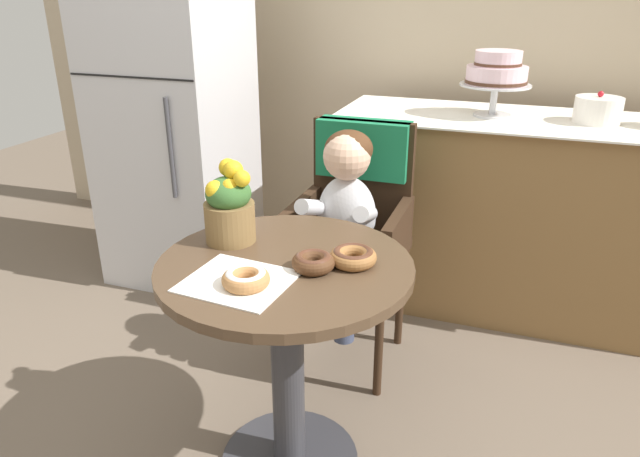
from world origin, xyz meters
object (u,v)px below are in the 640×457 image
Objects in this scene: donut_front at (313,261)px; round_layer_cake at (598,110)px; tiered_cake_stand at (497,73)px; cafe_table at (287,327)px; seated_child at (344,210)px; donut_mid at (246,278)px; flower_vase at (229,205)px; donut_side at (353,256)px; wicker_chair at (356,205)px; refrigerator at (174,113)px.

donut_front is 1.54m from round_layer_cake.
tiered_cake_stand is 0.44m from round_layer_cake.
cafe_table is 0.99× the size of seated_child.
tiered_cake_stand reaches higher than donut_mid.
flower_vase is at bearing 161.86° from donut_front.
donut_side is 1.43m from round_layer_cake.
round_layer_cake is at bearing 41.68° from seated_child.
wicker_chair is 0.87m from donut_mid.
refrigerator reaches higher than flower_vase.
donut_side is at bearing 16.77° from cafe_table.
refrigerator is (-1.14, 1.11, 0.11)m from donut_front.
tiered_cake_stand is 1.52m from refrigerator.
flower_vase is at bearing 124.99° from donut_mid.
cafe_table is at bearing -123.18° from round_layer_cake.
seated_child is at bearing -27.80° from refrigerator.
donut_side is 0.08× the size of refrigerator.
wicker_chair is 0.68m from donut_side.
seated_child is 1.17m from round_layer_cake.
flower_vase is (-0.30, 0.10, 0.09)m from donut_front.
seated_child reaches higher than donut_front.
donut_side is at bearing 44.54° from donut_mid.
donut_front is at bearing -8.98° from cafe_table.
seated_child is at bearing -138.32° from round_layer_cake.
tiered_cake_stand is (0.44, 0.60, 0.44)m from wicker_chair.
wicker_chair is 0.68m from flower_vase.
donut_front is 0.07× the size of refrigerator.
flower_vase is 1.32m from refrigerator.
donut_front is (0.09, -0.56, 0.07)m from seated_child.
flower_vase is (-0.21, -0.62, 0.19)m from wicker_chair.
wicker_chair is 0.16m from seated_child.
round_layer_cake is at bearing 61.74° from donut_side.
round_layer_cake reaches higher than donut_mid.
donut_side is at bearing -4.38° from flower_vase.
flower_vase is at bearing -114.73° from seated_child.
cafe_table is 0.42× the size of refrigerator.
donut_front is 0.33m from flower_vase.
round_layer_cake reaches higher than wicker_chair.
donut_front is 1.60m from refrigerator.
refrigerator is at bearing 128.69° from donut_mid.
tiered_cake_stand is at bearing -179.35° from round_layer_cake.
flower_vase is at bearing -50.46° from refrigerator.
flower_vase is at bearing -104.32° from wicker_chair.
flower_vase is 1.31× the size of round_layer_cake.
wicker_chair reaches higher than donut_mid.
round_layer_cake is at bearing 59.93° from donut_front.
tiered_cake_stand is at bearing 78.41° from donut_side.
donut_front is at bearing -78.25° from wicker_chair.
donut_mid is 0.07× the size of refrigerator.
tiered_cake_stand reaches higher than round_layer_cake.
round_layer_cake is at bearing 39.96° from wicker_chair.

